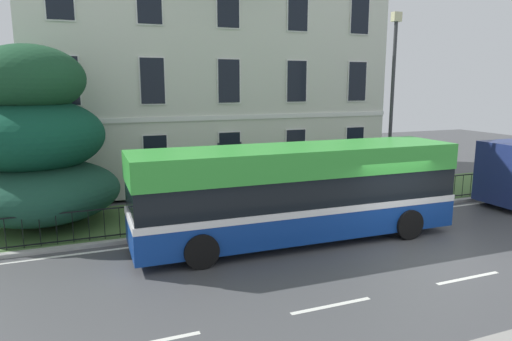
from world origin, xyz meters
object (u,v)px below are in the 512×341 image
(georgian_townhouse, at_px, (201,63))
(street_lamp_post, at_px, (392,97))
(evergreen_tree, at_px, (36,146))
(single_decker_bus, at_px, (298,192))
(litter_bin, at_px, (159,207))

(georgian_townhouse, distance_m, street_lamp_post, 10.19)
(evergreen_tree, relative_size, single_decker_bus, 0.59)
(georgian_townhouse, bearing_deg, evergreen_tree, -138.71)
(evergreen_tree, relative_size, litter_bin, 5.33)
(evergreen_tree, bearing_deg, single_decker_bus, -31.22)
(single_decker_bus, distance_m, street_lamp_post, 6.84)
(single_decker_bus, relative_size, litter_bin, 9.11)
(evergreen_tree, relative_size, street_lamp_post, 0.81)
(evergreen_tree, xyz_separation_m, single_decker_bus, (7.54, -4.57, -1.21))
(georgian_townhouse, distance_m, evergreen_tree, 10.54)
(single_decker_bus, relative_size, street_lamp_post, 1.38)
(street_lamp_post, xyz_separation_m, litter_bin, (-9.38, 0.15, -3.67))
(evergreen_tree, bearing_deg, georgian_townhouse, 41.29)
(street_lamp_post, bearing_deg, georgian_townhouse, 123.56)
(street_lamp_post, bearing_deg, single_decker_bus, -153.20)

